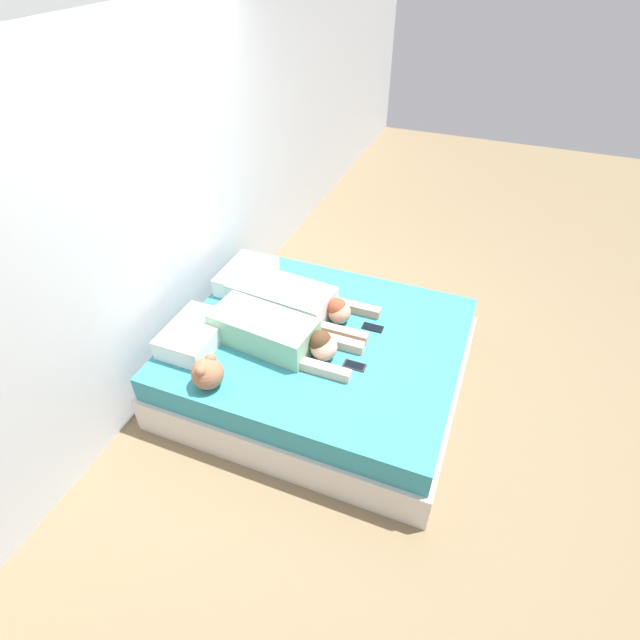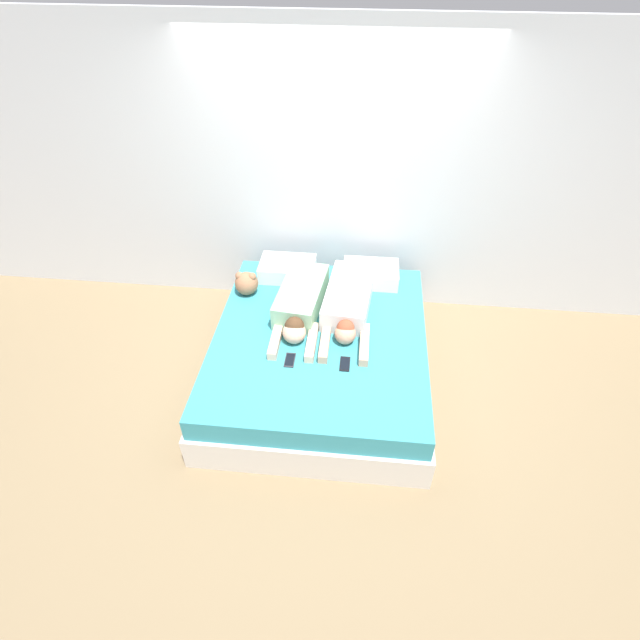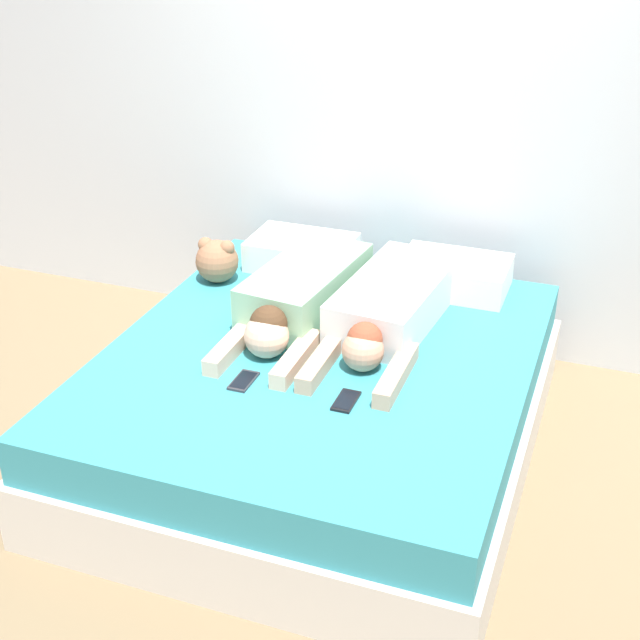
{
  "view_description": "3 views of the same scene",
  "coord_description": "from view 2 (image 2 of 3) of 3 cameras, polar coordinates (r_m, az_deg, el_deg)",
  "views": [
    {
      "loc": [
        -2.52,
        -0.99,
        2.86
      ],
      "look_at": [
        0.0,
        0.0,
        0.64
      ],
      "focal_mm": 28.0,
      "sensor_mm": 36.0,
      "label": 1
    },
    {
      "loc": [
        0.31,
        -3.02,
        3.21
      ],
      "look_at": [
        0.0,
        0.0,
        0.64
      ],
      "focal_mm": 28.0,
      "sensor_mm": 36.0,
      "label": 2
    },
    {
      "loc": [
        1.11,
        -3.03,
        2.33
      ],
      "look_at": [
        0.0,
        0.0,
        0.64
      ],
      "focal_mm": 50.0,
      "sensor_mm": 36.0,
      "label": 3
    }
  ],
  "objects": [
    {
      "name": "pillow_head_left",
      "position": [
        4.7,
        -3.74,
        5.85
      ],
      "size": [
        0.51,
        0.35,
        0.15
      ],
      "color": "white",
      "rests_on": "bed"
    },
    {
      "name": "cell_phone_right",
      "position": [
        3.83,
        2.86,
        -5.04
      ],
      "size": [
        0.08,
        0.15,
        0.01
      ],
      "color": "black",
      "rests_on": "bed"
    },
    {
      "name": "wall_back",
      "position": [
        4.62,
        1.55,
        15.85
      ],
      "size": [
        12.0,
        0.06,
        2.6
      ],
      "color": "silver",
      "rests_on": "ground_plane"
    },
    {
      "name": "plush_toy",
      "position": [
        4.49,
        -8.4,
        4.22
      ],
      "size": [
        0.21,
        0.21,
        0.22
      ],
      "color": "#996647",
      "rests_on": "bed"
    },
    {
      "name": "person_left",
      "position": [
        4.22,
        -2.29,
        1.9
      ],
      "size": [
        0.42,
        1.08,
        0.22
      ],
      "color": "#8CBF99",
      "rests_on": "bed"
    },
    {
      "name": "person_right",
      "position": [
        4.25,
        3.24,
        1.95
      ],
      "size": [
        0.44,
        1.14,
        0.2
      ],
      "color": "silver",
      "rests_on": "bed"
    },
    {
      "name": "cell_phone_left",
      "position": [
        3.86,
        -3.46,
        -4.59
      ],
      "size": [
        0.08,
        0.15,
        0.01
      ],
      "color": "#2D2D33",
      "rests_on": "bed"
    },
    {
      "name": "pillow_head_right",
      "position": [
        4.64,
        5.79,
        5.28
      ],
      "size": [
        0.51,
        0.35,
        0.15
      ],
      "color": "white",
      "rests_on": "bed"
    },
    {
      "name": "bed",
      "position": [
        4.25,
        0.0,
        -4.09
      ],
      "size": [
        1.78,
        2.06,
        0.49
      ],
      "color": "beige",
      "rests_on": "ground_plane"
    },
    {
      "name": "ground_plane",
      "position": [
        4.42,
        0.0,
        -6.32
      ],
      "size": [
        12.0,
        12.0,
        0.0
      ],
      "primitive_type": "plane",
      "color": "#7F6B4C"
    }
  ]
}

